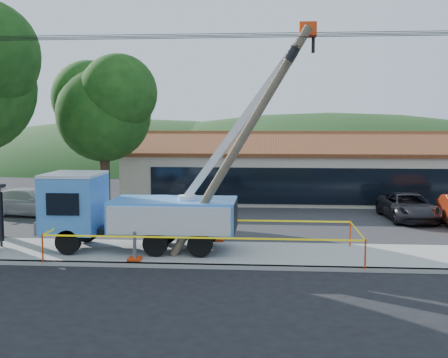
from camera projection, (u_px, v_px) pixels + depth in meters
name	position (u px, v px, depth m)	size (l,w,h in m)	color
ground	(201.00, 285.00, 18.27)	(120.00, 120.00, 0.00)	black
curb	(208.00, 266.00, 20.34)	(60.00, 0.25, 0.15)	#9B9891
sidewalk	(213.00, 254.00, 22.23)	(60.00, 4.00, 0.15)	#9B9891
parking_lot	(228.00, 219.00, 30.16)	(60.00, 12.00, 0.10)	#28282B
strip_mall	(296.00, 173.00, 37.57)	(22.50, 8.53, 4.67)	#B8AC92
tree_lot	(103.00, 105.00, 31.07)	(6.30, 5.60, 8.94)	#332316
hill_west	(138.00, 162.00, 73.98)	(78.40, 56.00, 28.00)	#193A15
hill_center	(330.00, 163.00, 72.02)	(89.60, 64.00, 32.00)	#193A15
utility_truck	(135.00, 209.00, 22.60)	(10.82, 4.14, 8.86)	black
leaning_pole	(246.00, 132.00, 21.05)	(5.38, 1.85, 8.77)	brown
caution_tape	(206.00, 234.00, 21.83)	(11.69, 3.70, 1.07)	#E73A0C
car_silver	(166.00, 226.00, 28.56)	(1.81, 4.49, 1.53)	silver
car_white	(32.00, 217.00, 31.18)	(2.09, 5.15, 1.49)	silver
car_dark	(408.00, 222.00, 29.80)	(2.34, 5.08, 1.41)	black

